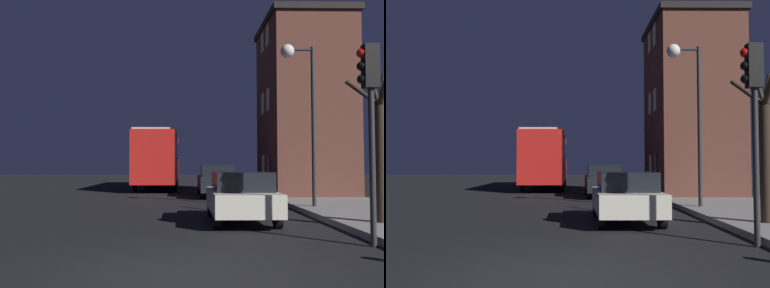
{
  "view_description": "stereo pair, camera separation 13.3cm",
  "coord_description": "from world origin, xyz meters",
  "views": [
    {
      "loc": [
        0.01,
        -6.38,
        1.66
      ],
      "look_at": [
        0.31,
        9.5,
        2.4
      ],
      "focal_mm": 40.0,
      "sensor_mm": 36.0,
      "label": 1
    },
    {
      "loc": [
        0.14,
        -6.38,
        1.66
      ],
      "look_at": [
        0.31,
        9.5,
        2.4
      ],
      "focal_mm": 40.0,
      "sensor_mm": 36.0,
      "label": 2
    }
  ],
  "objects": [
    {
      "name": "ground_plane",
      "position": [
        0.0,
        0.0,
        0.0
      ],
      "size": [
        120.0,
        120.0,
        0.0
      ],
      "primitive_type": "plane",
      "color": "black"
    },
    {
      "name": "brick_building",
      "position": [
        6.14,
        15.29,
        4.6
      ],
      "size": [
        4.14,
        5.55,
        8.84
      ],
      "color": "brown",
      "rests_on": "sidewalk"
    },
    {
      "name": "bare_tree",
      "position": [
        5.1,
        4.57,
        2.26
      ],
      "size": [
        1.83,
        1.76,
        4.6
      ],
      "color": "#2D2319",
      "rests_on": "sidewalk"
    },
    {
      "name": "car_mid_lane",
      "position": [
        1.64,
        15.24,
        0.84
      ],
      "size": [
        1.76,
        4.74,
        1.61
      ],
      "color": "black",
      "rests_on": "ground"
    },
    {
      "name": "car_near_lane",
      "position": [
        1.63,
        5.85,
        0.75
      ],
      "size": [
        1.75,
        3.99,
        1.43
      ],
      "color": "beige",
      "rests_on": "ground"
    },
    {
      "name": "bus",
      "position": [
        -1.72,
        22.85,
        2.2
      ],
      "size": [
        2.58,
        11.27,
        3.71
      ],
      "color": "red",
      "rests_on": "ground"
    },
    {
      "name": "traffic_light",
      "position": [
        3.78,
        2.18,
        2.95
      ],
      "size": [
        0.43,
        0.24,
        4.1
      ],
      "color": "#28282B",
      "rests_on": "ground"
    },
    {
      "name": "streetlamp",
      "position": [
        4.15,
        8.64,
        4.4
      ],
      "size": [
        1.21,
        0.48,
        5.76
      ],
      "color": "#28282B",
      "rests_on": "sidewalk"
    }
  ]
}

